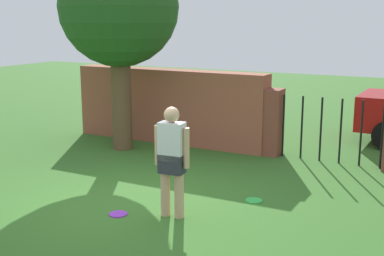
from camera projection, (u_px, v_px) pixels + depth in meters
ground_plane at (129, 202)px, 8.09m from camera, size 40.00×40.00×0.00m
brick_wall at (169, 106)px, 11.90m from camera, size 4.74×0.50×1.69m
tree at (119, 9)px, 10.82m from camera, size 2.53×2.53×4.34m
person at (172, 157)px, 7.34m from camera, size 0.54×0.25×1.62m
fence_gate at (331, 128)px, 10.23m from camera, size 2.93×0.44×1.40m
frisbee_purple at (118, 214)px, 7.58m from camera, size 0.27×0.27×0.02m
frisbee_green at (254, 200)px, 8.15m from camera, size 0.27×0.27×0.02m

